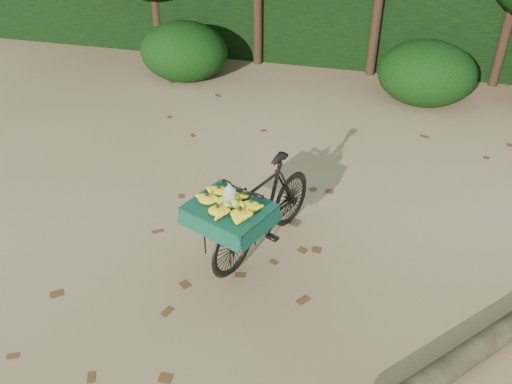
# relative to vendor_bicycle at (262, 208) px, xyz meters

# --- Properties ---
(ground) EXTENTS (80.00, 80.00, 0.00)m
(ground) POSITION_rel_vendor_bicycle_xyz_m (0.33, 0.38, -0.57)
(ground) COLOR tan
(ground) RESTS_ON ground
(vendor_bicycle) EXTENTS (1.31, 1.96, 1.11)m
(vendor_bicycle) POSITION_rel_vendor_bicycle_xyz_m (0.00, 0.00, 0.00)
(vendor_bicycle) COLOR black
(vendor_bicycle) RESTS_ON ground
(fallen_log) EXTENTS (2.31, 2.45, 0.23)m
(fallen_log) POSITION_rel_vendor_bicycle_xyz_m (2.48, -0.86, -0.46)
(fallen_log) COLOR brown
(fallen_log) RESTS_ON ground
(hedge_backdrop) EXTENTS (26.00, 1.80, 1.80)m
(hedge_backdrop) POSITION_rel_vendor_bicycle_xyz_m (0.33, 6.68, 0.33)
(hedge_backdrop) COLOR black
(hedge_backdrop) RESTS_ON ground
(bush_clumps) EXTENTS (8.80, 1.70, 0.90)m
(bush_clumps) POSITION_rel_vendor_bicycle_xyz_m (0.83, 4.68, -0.12)
(bush_clumps) COLOR black
(bush_clumps) RESTS_ON ground
(leaf_litter) EXTENTS (7.00, 7.30, 0.01)m
(leaf_litter) POSITION_rel_vendor_bicycle_xyz_m (0.33, 1.03, -0.57)
(leaf_litter) COLOR #513015
(leaf_litter) RESTS_ON ground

